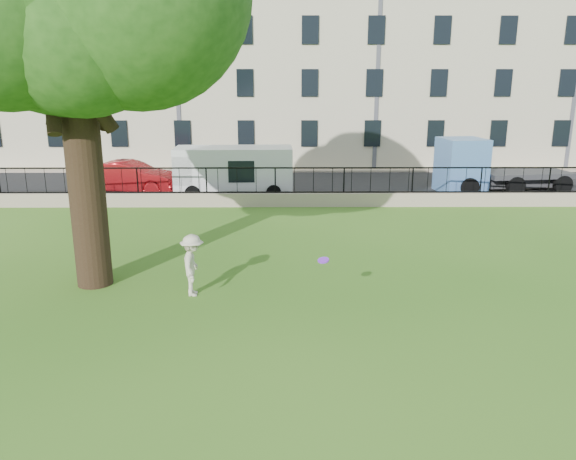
{
  "coord_description": "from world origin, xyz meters",
  "views": [
    {
      "loc": [
        0.38,
        -12.15,
        5.42
      ],
      "look_at": [
        0.49,
        3.5,
        1.2
      ],
      "focal_mm": 35.0,
      "sensor_mm": 36.0,
      "label": 1
    }
  ],
  "objects_px": {
    "red_sedan": "(130,177)",
    "blue_truck": "(502,165)",
    "frisbee": "(323,260)",
    "man": "(193,265)",
    "white_van": "(234,172)"
  },
  "relations": [
    {
      "from": "man",
      "to": "frisbee",
      "type": "bearing_deg",
      "value": -112.66
    },
    {
      "from": "red_sedan",
      "to": "blue_truck",
      "type": "height_order",
      "value": "blue_truck"
    },
    {
      "from": "man",
      "to": "blue_truck",
      "type": "distance_m",
      "value": 19.15
    },
    {
      "from": "red_sedan",
      "to": "blue_truck",
      "type": "relative_size",
      "value": 0.75
    },
    {
      "from": "red_sedan",
      "to": "white_van",
      "type": "height_order",
      "value": "white_van"
    },
    {
      "from": "red_sedan",
      "to": "man",
      "type": "bearing_deg",
      "value": -151.67
    },
    {
      "from": "frisbee",
      "to": "blue_truck",
      "type": "relative_size",
      "value": 0.04
    },
    {
      "from": "man",
      "to": "red_sedan",
      "type": "bearing_deg",
      "value": 17.66
    },
    {
      "from": "frisbee",
      "to": "red_sedan",
      "type": "height_order",
      "value": "red_sedan"
    },
    {
      "from": "red_sedan",
      "to": "white_van",
      "type": "distance_m",
      "value": 5.22
    },
    {
      "from": "frisbee",
      "to": "red_sedan",
      "type": "relative_size",
      "value": 0.06
    },
    {
      "from": "blue_truck",
      "to": "white_van",
      "type": "bearing_deg",
      "value": 176.9
    },
    {
      "from": "man",
      "to": "white_van",
      "type": "xyz_separation_m",
      "value": [
        -0.03,
        12.89,
        0.35
      ]
    },
    {
      "from": "man",
      "to": "red_sedan",
      "type": "height_order",
      "value": "man"
    },
    {
      "from": "frisbee",
      "to": "red_sedan",
      "type": "xyz_separation_m",
      "value": [
        -8.46,
        14.74,
        -0.54
      ]
    }
  ]
}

